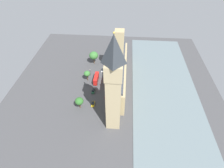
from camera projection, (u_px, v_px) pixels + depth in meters
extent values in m
plane|color=#424244|center=(115.00, 82.00, 130.73)|extent=(140.21, 140.21, 0.00)
cube|color=slate|center=(163.00, 84.00, 128.66)|extent=(42.55, 126.19, 0.25)
cube|color=tan|center=(118.00, 74.00, 125.69)|extent=(10.92, 59.56, 14.96)
cube|color=tan|center=(119.00, 53.00, 127.48)|extent=(6.22, 6.22, 33.93)
cube|color=#383D47|center=(118.00, 64.00, 120.23)|extent=(8.30, 57.18, 1.60)
cone|color=tan|center=(113.00, 43.00, 140.39)|extent=(1.20, 1.20, 2.33)
cone|color=tan|center=(112.00, 52.00, 130.35)|extent=(1.20, 1.20, 2.31)
cone|color=tan|center=(110.00, 63.00, 120.09)|extent=(1.20, 1.20, 2.93)
cone|color=tan|center=(108.00, 76.00, 110.25)|extent=(1.20, 1.20, 2.30)
cone|color=tan|center=(106.00, 91.00, 100.08)|extent=(1.20, 1.20, 2.67)
cube|color=tan|center=(113.00, 103.00, 92.95)|extent=(7.24, 7.24, 32.99)
cube|color=tan|center=(114.00, 71.00, 79.44)|extent=(7.97, 7.97, 8.02)
cylinder|color=silver|center=(104.00, 70.00, 79.68)|extent=(0.25, 5.50, 5.50)
torus|color=black|center=(104.00, 70.00, 79.68)|extent=(0.24, 5.74, 5.74)
cylinder|color=silver|center=(114.00, 65.00, 82.54)|extent=(5.50, 0.25, 5.50)
torus|color=black|center=(114.00, 65.00, 82.54)|extent=(5.74, 0.24, 5.74)
pyramid|color=#2D3338|center=(114.00, 49.00, 72.48)|extent=(7.97, 7.97, 13.12)
sphere|color=gold|center=(114.00, 33.00, 67.89)|extent=(0.80, 0.80, 0.80)
cube|color=#B7B7BC|center=(104.00, 62.00, 148.41)|extent=(1.88, 4.13, 0.75)
cube|color=black|center=(104.00, 61.00, 148.10)|extent=(1.55, 2.33, 0.65)
cylinder|color=black|center=(105.00, 63.00, 147.63)|extent=(0.27, 0.69, 0.68)
cylinder|color=black|center=(103.00, 63.00, 147.70)|extent=(0.27, 0.69, 0.68)
cylinder|color=black|center=(105.00, 61.00, 149.60)|extent=(0.27, 0.69, 0.68)
cylinder|color=black|center=(103.00, 61.00, 149.67)|extent=(0.27, 0.69, 0.68)
cube|color=silver|center=(103.00, 71.00, 139.64)|extent=(2.01, 4.09, 0.75)
cube|color=black|center=(103.00, 70.00, 139.33)|extent=(1.65, 2.31, 0.65)
cylinder|color=black|center=(104.00, 72.00, 138.85)|extent=(0.27, 0.69, 0.68)
cylinder|color=black|center=(101.00, 72.00, 138.99)|extent=(0.27, 0.69, 0.68)
cylinder|color=black|center=(104.00, 70.00, 140.78)|extent=(0.27, 0.69, 0.68)
cylinder|color=black|center=(102.00, 70.00, 140.92)|extent=(0.27, 0.69, 0.68)
cube|color=red|center=(96.00, 78.00, 129.60)|extent=(2.67, 10.54, 4.20)
cube|color=black|center=(96.00, 78.00, 129.54)|extent=(2.72, 10.14, 0.70)
cylinder|color=black|center=(96.00, 77.00, 133.81)|extent=(0.37, 1.11, 1.10)
cylinder|color=black|center=(99.00, 78.00, 133.65)|extent=(0.37, 1.11, 1.10)
cylinder|color=black|center=(94.00, 84.00, 128.31)|extent=(0.37, 1.11, 1.10)
cylinder|color=black|center=(97.00, 84.00, 128.15)|extent=(0.37, 1.11, 1.10)
cube|color=#19472D|center=(93.00, 91.00, 122.71)|extent=(2.01, 4.73, 0.75)
cube|color=black|center=(93.00, 90.00, 122.42)|extent=(1.63, 2.67, 0.65)
cylinder|color=black|center=(94.00, 93.00, 121.77)|extent=(0.28, 0.69, 0.68)
cylinder|color=black|center=(92.00, 93.00, 121.92)|extent=(0.28, 0.69, 0.68)
cylinder|color=black|center=(95.00, 90.00, 123.98)|extent=(0.28, 0.69, 0.68)
cylinder|color=black|center=(93.00, 90.00, 124.14)|extent=(0.28, 0.69, 0.68)
cube|color=gold|center=(93.00, 104.00, 113.84)|extent=(1.82, 4.43, 0.75)
cube|color=black|center=(93.00, 103.00, 113.55)|extent=(1.50, 2.49, 0.65)
cylinder|color=black|center=(94.00, 106.00, 113.00)|extent=(0.26, 0.68, 0.68)
cylinder|color=black|center=(91.00, 106.00, 113.07)|extent=(0.26, 0.68, 0.68)
cylinder|color=black|center=(95.00, 103.00, 115.11)|extent=(0.26, 0.68, 0.68)
cylinder|color=black|center=(92.00, 103.00, 115.18)|extent=(0.26, 0.68, 0.68)
cylinder|color=gray|center=(108.00, 70.00, 139.99)|extent=(0.62, 0.62, 1.33)
sphere|color=beige|center=(108.00, 69.00, 139.47)|extent=(0.25, 0.25, 0.25)
cube|color=black|center=(108.00, 70.00, 139.76)|extent=(0.31, 0.26, 0.24)
cylinder|color=maroon|center=(105.00, 98.00, 118.13)|extent=(0.60, 0.60, 1.28)
sphere|color=beige|center=(105.00, 97.00, 117.63)|extent=(0.25, 0.25, 0.25)
cube|color=navy|center=(105.00, 98.00, 117.94)|extent=(0.27, 0.29, 0.23)
cylinder|color=brown|center=(88.00, 78.00, 130.82)|extent=(0.56, 0.56, 4.34)
ellipsoid|color=#387533|center=(87.00, 74.00, 128.30)|extent=(4.44, 4.44, 3.77)
cylinder|color=brown|center=(94.00, 61.00, 146.34)|extent=(0.56, 0.56, 4.91)
ellipsoid|color=#387533|center=(94.00, 55.00, 143.01)|extent=(6.92, 6.92, 5.88)
cylinder|color=brown|center=(80.00, 106.00, 111.35)|extent=(0.56, 0.56, 3.86)
ellipsoid|color=#2D6628|center=(79.00, 101.00, 108.83)|extent=(5.06, 5.06, 4.30)
cylinder|color=black|center=(90.00, 73.00, 134.64)|extent=(0.18, 0.18, 5.23)
sphere|color=#F2EAC6|center=(90.00, 69.00, 132.73)|extent=(0.56, 0.56, 0.56)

